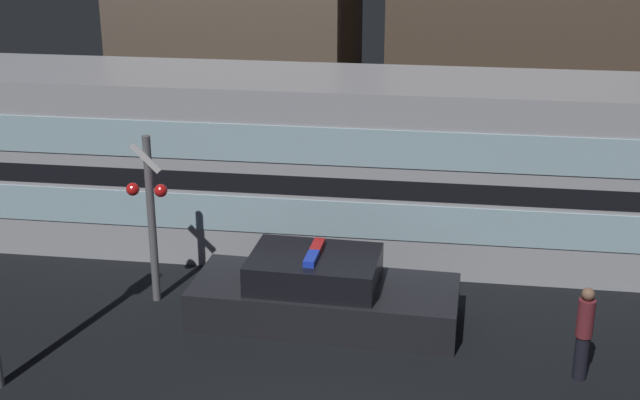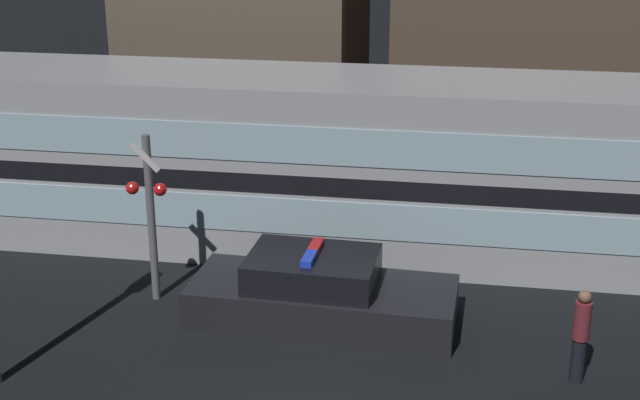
% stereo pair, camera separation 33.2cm
% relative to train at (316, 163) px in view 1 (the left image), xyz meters
% --- Properties ---
extents(train, '(17.75, 3.01, 3.84)m').
position_rel_train_xyz_m(train, '(0.00, 0.00, 0.00)').
color(train, '#B7BABF').
rests_on(train, ground_plane).
extents(police_car, '(4.95, 2.09, 1.42)m').
position_rel_train_xyz_m(police_car, '(0.65, -3.55, -1.39)').
color(police_car, black).
rests_on(police_car, ground_plane).
extents(pedestrian, '(0.28, 0.28, 1.64)m').
position_rel_train_xyz_m(pedestrian, '(5.14, -4.96, -1.08)').
color(pedestrian, black).
rests_on(pedestrian, ground_plane).
extents(crossing_signal_far, '(0.79, 0.35, 3.33)m').
position_rel_train_xyz_m(crossing_signal_far, '(-2.67, -3.22, -0.05)').
color(crossing_signal_far, slate).
rests_on(crossing_signal_far, ground_plane).
extents(building_left, '(6.11, 6.27, 7.83)m').
position_rel_train_xyz_m(building_left, '(-3.06, 6.74, 1.99)').
color(building_left, brown).
rests_on(building_left, ground_plane).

